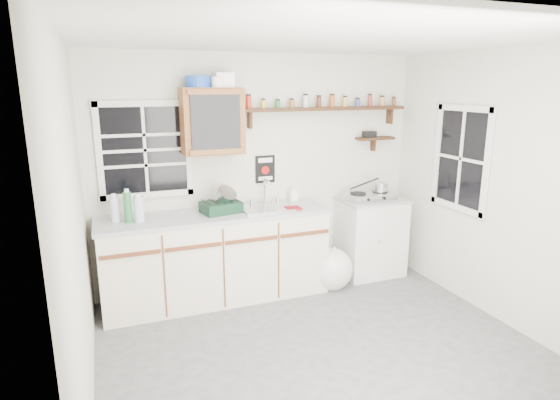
{
  "coord_description": "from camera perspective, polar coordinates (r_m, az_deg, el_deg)",
  "views": [
    {
      "loc": [
        -1.59,
        -3.16,
        2.18
      ],
      "look_at": [
        -0.17,
        0.55,
        1.19
      ],
      "focal_mm": 30.0,
      "sensor_mm": 36.0,
      "label": 1
    }
  ],
  "objects": [
    {
      "name": "window_right",
      "position": [
        5.07,
        21.23,
        4.72
      ],
      "size": [
        0.03,
        0.78,
        1.08
      ],
      "color": "black",
      "rests_on": "wall_back"
    },
    {
      "name": "upper_cabinet",
      "position": [
        4.73,
        -8.26,
        9.5
      ],
      "size": [
        0.6,
        0.32,
        0.65
      ],
      "color": "brown",
      "rests_on": "wall_back"
    },
    {
      "name": "dish_rack",
      "position": [
        4.74,
        -7.06,
        -0.45
      ],
      "size": [
        0.42,
        0.35,
        0.28
      ],
      "rotation": [
        0.0,
        0.0,
        0.19
      ],
      "color": "black",
      "rests_on": "main_cabinet"
    },
    {
      "name": "water_bottles",
      "position": [
        4.59,
        -17.98,
        -0.96
      ],
      "size": [
        0.3,
        0.16,
        0.32
      ],
      "color": "silver",
      "rests_on": "main_cabinet"
    },
    {
      "name": "main_cabinet",
      "position": [
        4.88,
        -7.72,
        -6.79
      ],
      "size": [
        2.31,
        0.63,
        0.92
      ],
      "color": "beige",
      "rests_on": "floor"
    },
    {
      "name": "rag",
      "position": [
        4.84,
        1.58,
        -1.02
      ],
      "size": [
        0.16,
        0.14,
        0.02
      ],
      "primitive_type": "cube",
      "rotation": [
        0.0,
        0.0,
        0.02
      ],
      "color": "maroon",
      "rests_on": "main_cabinet"
    },
    {
      "name": "upper_cabinet_clutter",
      "position": [
        4.72,
        -8.65,
        14.15
      ],
      "size": [
        0.47,
        0.24,
        0.14
      ],
      "color": "#1B48B0",
      "rests_on": "upper_cabinet"
    },
    {
      "name": "soap_bottle",
      "position": [
        5.19,
        1.62,
        0.88
      ],
      "size": [
        0.08,
        0.08,
        0.18
      ],
      "primitive_type": "imported",
      "rotation": [
        0.0,
        0.0,
        0.05
      ],
      "color": "white",
      "rests_on": "main_cabinet"
    },
    {
      "name": "warning_sign",
      "position": [
        5.1,
        -1.82,
        3.78
      ],
      "size": [
        0.22,
        0.02,
        0.3
      ],
      "color": "black",
      "rests_on": "wall_back"
    },
    {
      "name": "window_back",
      "position": [
        4.8,
        -16.14,
        5.86
      ],
      "size": [
        0.93,
        0.03,
        0.98
      ],
      "color": "black",
      "rests_on": "wall_back"
    },
    {
      "name": "right_cabinet",
      "position": [
        5.58,
        10.91,
        -4.31
      ],
      "size": [
        0.73,
        0.57,
        0.91
      ],
      "color": "silver",
      "rests_on": "floor"
    },
    {
      "name": "secondary_shelf",
      "position": [
        5.57,
        11.3,
        7.45
      ],
      "size": [
        0.45,
        0.16,
        0.24
      ],
      "color": "black",
      "rests_on": "wall_back"
    },
    {
      "name": "spice_shelf",
      "position": [
        5.22,
        5.49,
        11.14
      ],
      "size": [
        1.91,
        0.18,
        0.35
      ],
      "color": "black",
      "rests_on": "wall_back"
    },
    {
      "name": "room",
      "position": [
        3.66,
        5.63,
        -0.84
      ],
      "size": [
        3.64,
        3.24,
        2.54
      ],
      "color": "#4B4B4D",
      "rests_on": "ground"
    },
    {
      "name": "hotplate",
      "position": [
        5.41,
        10.81,
        0.52
      ],
      "size": [
        0.58,
        0.32,
        0.08
      ],
      "rotation": [
        0.0,
        0.0,
        0.03
      ],
      "color": "#B2B2B7",
      "rests_on": "right_cabinet"
    },
    {
      "name": "saucepan",
      "position": [
        5.46,
        12.06,
        1.53
      ],
      "size": [
        0.38,
        0.27,
        0.17
      ],
      "rotation": [
        0.0,
        0.0,
        -0.67
      ],
      "color": "#B2B2B7",
      "rests_on": "hotplate"
    },
    {
      "name": "sink",
      "position": [
        4.89,
        -1.79,
        -0.87
      ],
      "size": [
        0.52,
        0.44,
        0.29
      ],
      "color": "#B2B2B7",
      "rests_on": "main_cabinet"
    },
    {
      "name": "trash_bag",
      "position": [
        5.2,
        6.39,
        -8.36
      ],
      "size": [
        0.44,
        0.4,
        0.5
      ],
      "color": "silver",
      "rests_on": "floor"
    }
  ]
}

